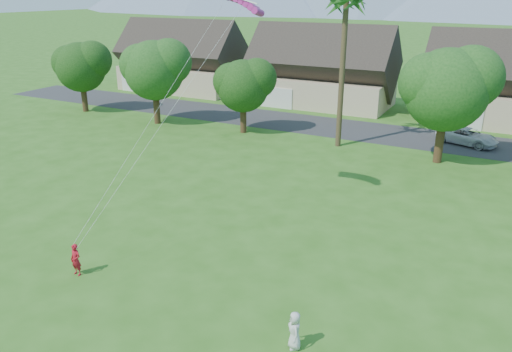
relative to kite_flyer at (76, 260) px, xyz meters
The scene contains 6 objects.
street 30.78m from the kite_flyer, 78.81° to the left, with size 90.00×7.00×0.01m, color #2D2D30.
kite_flyer is the anchor object (origin of this frame).
watcher 10.76m from the kite_flyer, ahead, with size 0.73×0.47×1.49m, color silver.
parked_car 33.03m from the kite_flyer, 66.05° to the left, with size 2.28×4.95×1.38m, color silver.
houses_row 39.80m from the kite_flyer, 80.63° to the left, with size 72.75×8.19×8.86m.
tree_row 24.93m from the kite_flyer, 78.67° to the left, with size 62.27×6.67×8.45m.
Camera 1 is at (10.44, -9.91, 12.24)m, focal length 35.00 mm.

